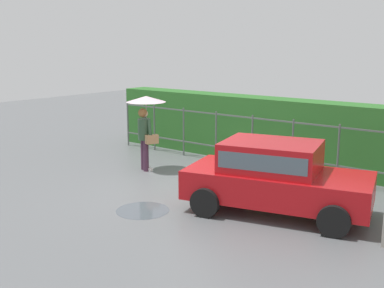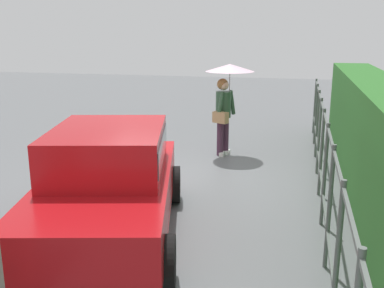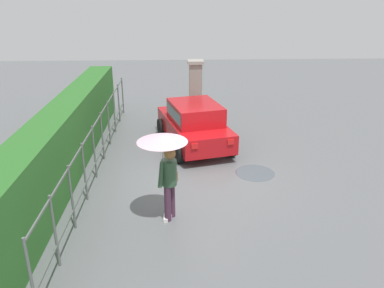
# 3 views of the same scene
# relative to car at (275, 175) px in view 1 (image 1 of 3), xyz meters

# --- Properties ---
(ground_plane) EXTENTS (40.00, 40.00, 0.00)m
(ground_plane) POSITION_rel_car_xyz_m (-2.35, 0.00, -0.80)
(ground_plane) COLOR slate
(car) EXTENTS (3.99, 2.57, 1.48)m
(car) POSITION_rel_car_xyz_m (0.00, 0.00, 0.00)
(car) COLOR #B71116
(car) RESTS_ON ground
(pedestrian) EXTENTS (1.08, 1.08, 2.04)m
(pedestrian) POSITION_rel_car_xyz_m (-4.44, 0.84, 0.72)
(pedestrian) COLOR #47283D
(pedestrian) RESTS_ON ground
(fence_section) EXTENTS (11.18, 0.05, 1.50)m
(fence_section) POSITION_rel_car_xyz_m (-1.64, 2.83, 0.02)
(fence_section) COLOR #59605B
(fence_section) RESTS_ON ground
(hedge_row) EXTENTS (12.13, 0.90, 1.90)m
(hedge_row) POSITION_rel_car_xyz_m (-1.64, 3.72, 0.15)
(hedge_row) COLOR #2D6B28
(hedge_row) RESTS_ON ground
(puddle_near) EXTENTS (1.12, 1.12, 0.00)m
(puddle_near) POSITION_rel_car_xyz_m (-2.19, -1.62, -0.80)
(puddle_near) COLOR #4C545B
(puddle_near) RESTS_ON ground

